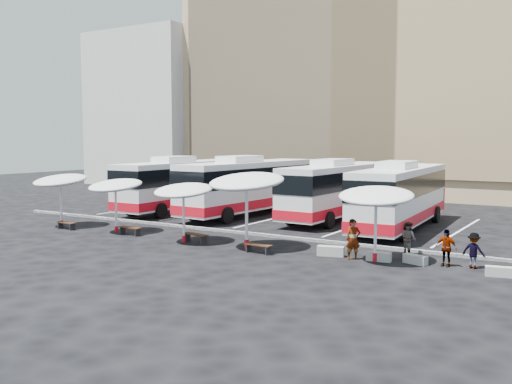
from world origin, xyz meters
The scene contains 26 objects.
ground centered at (0.00, 0.00, 0.00)m, with size 120.00×120.00×0.00m, color black.
sandstone_building centered at (0.00, 31.87, 12.63)m, with size 42.00×18.25×29.60m.
apartment_block centered at (-28.00, 28.00, 9.00)m, with size 14.00×14.00×18.00m, color beige.
curb_divider centered at (0.00, 0.50, 0.07)m, with size 34.00×0.25×0.15m, color black.
bay_lines centered at (0.00, 8.00, 0.01)m, with size 24.15×12.00×0.01m.
bus_0 centered at (-8.17, 7.18, 2.13)m, with size 3.35×13.19×4.16m.
bus_1 centered at (-2.52, 7.70, 2.19)m, with size 3.62×13.61×4.28m.
bus_2 centered at (3.79, 9.27, 2.11)m, with size 3.28×13.06×4.13m.
bus_3 centered at (8.77, 7.10, 2.13)m, with size 3.65×13.28×4.17m.
sunshade_0 centered at (-9.53, -3.11, 2.88)m, with size 3.46×3.50×3.39m.
sunshade_1 centered at (-4.96, -2.92, 2.75)m, with size 3.23×3.26×3.23m.
sunshade_2 centered at (0.46, -3.33, 2.75)m, with size 3.42×3.46×3.23m.
sunshade_3 centered at (4.18, -2.95, 3.34)m, with size 3.84×3.89×3.93m.
sunshade_4 centered at (10.73, -2.51, 2.94)m, with size 3.90×3.94×3.46m.
wood_bench_0 centered at (-8.32, -3.75, 0.33)m, with size 1.44×0.45×0.44m.
wood_bench_1 centered at (-3.58, -3.21, 0.36)m, with size 1.54×0.47×0.47m.
wood_bench_2 centered at (1.10, -3.17, 0.38)m, with size 1.65×0.69×0.49m.
wood_bench_3 centered at (5.34, -3.73, 0.34)m, with size 1.48×0.50×0.44m.
conc_bench_0 centered at (8.54, -2.45, 0.23)m, with size 1.24×0.41×0.47m, color #969691.
conc_bench_1 centered at (10.85, -2.35, 0.21)m, with size 1.09×0.36×0.41m, color #969691.
conc_bench_2 centered at (12.40, -2.06, 0.20)m, with size 1.08×0.36×0.41m, color #969691.
conc_bench_3 centered at (15.92, -2.55, 0.20)m, with size 1.07×0.36×0.40m, color #969691.
passenger_0 centered at (9.73, -2.63, 0.93)m, with size 0.68×0.44×1.85m, color black.
passenger_1 centered at (11.54, -0.22, 0.79)m, with size 0.76×0.59×1.57m, color black.
passenger_2 centered at (13.63, -1.80, 0.81)m, with size 0.94×0.39×1.61m, color black.
passenger_3 centered at (14.74, -1.59, 0.76)m, with size 0.99×0.57×1.53m, color black.
Camera 1 is at (19.52, -26.55, 5.48)m, focal length 40.00 mm.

